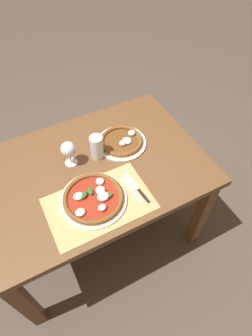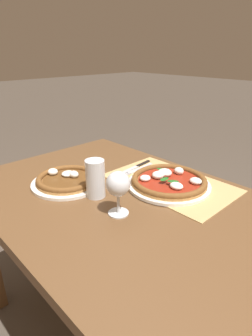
# 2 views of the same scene
# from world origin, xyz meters

# --- Properties ---
(ground_plane) EXTENTS (24.00, 24.00, 0.00)m
(ground_plane) POSITION_xyz_m (0.00, 0.00, 0.00)
(ground_plane) COLOR #473D33
(dining_table) EXTENTS (1.26, 0.85, 0.74)m
(dining_table) POSITION_xyz_m (0.00, 0.00, 0.63)
(dining_table) COLOR brown
(dining_table) RESTS_ON ground
(paper_placemat) EXTENTS (0.52, 0.32, 0.00)m
(paper_placemat) POSITION_xyz_m (-0.05, -0.23, 0.74)
(paper_placemat) COLOR tan
(paper_placemat) RESTS_ON dining_table
(pizza_near) EXTENTS (0.33, 0.33, 0.05)m
(pizza_near) POSITION_xyz_m (-0.07, -0.20, 0.76)
(pizza_near) COLOR silver
(pizza_near) RESTS_ON paper_placemat
(pizza_far) EXTENTS (0.29, 0.29, 0.05)m
(pizza_far) POSITION_xyz_m (0.24, 0.09, 0.76)
(pizza_far) COLOR silver
(pizza_far) RESTS_ON dining_table
(wine_glass) EXTENTS (0.08, 0.08, 0.16)m
(wine_glass) POSITION_xyz_m (-0.08, 0.08, 0.85)
(wine_glass) COLOR silver
(wine_glass) RESTS_ON dining_table
(pint_glass) EXTENTS (0.07, 0.07, 0.15)m
(pint_glass) POSITION_xyz_m (0.07, 0.06, 0.81)
(pint_glass) COLOR silver
(pint_glass) RESTS_ON dining_table
(fork) EXTENTS (0.03, 0.20, 0.00)m
(fork) POSITION_xyz_m (0.13, -0.22, 0.75)
(fork) COLOR #B7B7BC
(fork) RESTS_ON paper_placemat
(knife) EXTENTS (0.04, 0.22, 0.01)m
(knife) POSITION_xyz_m (0.16, -0.23, 0.75)
(knife) COLOR black
(knife) RESTS_ON paper_placemat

